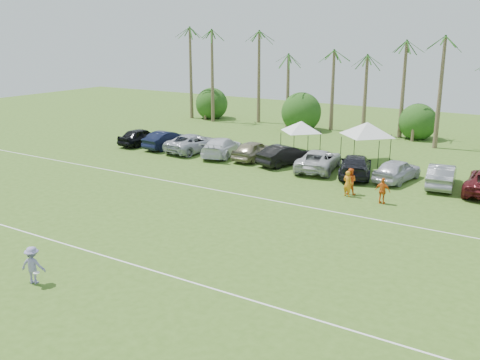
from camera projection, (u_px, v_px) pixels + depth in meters
The scene contains 29 objects.
ground at pixel (59, 267), 24.58m from camera, with size 120.00×120.00×0.00m, color #3C5F1C.
field_lines at pixel (170, 217), 31.10m from camera, with size 80.00×12.10×0.01m.
palm_tree_0 at pixel (184, 56), 64.82m from camera, with size 2.40×2.40×8.90m.
palm_tree_1 at pixel (218, 50), 62.03m from camera, with size 2.40×2.40×9.90m.
palm_tree_2 at pixel (255, 43), 59.23m from camera, with size 2.40×2.40×10.90m.
palm_tree_3 at pixel (287, 35), 56.96m from camera, with size 2.40×2.40×11.90m.
palm_tree_4 at pixel (321, 61), 55.60m from camera, with size 2.40×2.40×8.90m.
palm_tree_5 at pixel (358, 53), 53.32m from camera, with size 2.40×2.40×9.90m.
palm_tree_6 at pixel (399, 44), 51.04m from camera, with size 2.40×2.40×10.90m.
palm_tree_7 at pixel (444, 35), 48.76m from camera, with size 2.40×2.40×11.90m.
bush_tree_0 at pixel (210, 104), 65.63m from camera, with size 4.00×4.00×4.00m.
bush_tree_1 at pixel (306, 112), 58.98m from camera, with size 4.00×4.00×4.00m.
bush_tree_2 at pixel (416, 122), 52.83m from camera, with size 4.00×4.00×4.00m.
sideline_player_a at pixel (348, 184), 34.82m from camera, with size 0.63×0.42×1.74m, color orange.
sideline_player_b at pixel (350, 181), 35.29m from camera, with size 0.87×0.67×1.78m, color orange.
sideline_player_c at pixel (383, 191), 33.34m from camera, with size 0.99×0.41×1.68m, color orange.
canopy_tent_left at pixel (301, 121), 46.92m from camera, with size 4.06×4.06×3.29m.
canopy_tent_right at pixel (368, 122), 43.33m from camera, with size 4.80×4.80×3.89m.
frisbee_player at pixel (33, 265), 22.79m from camera, with size 1.23×0.97×1.67m.
parked_car_0 at pixel (141, 137), 50.59m from camera, with size 1.92×4.76×1.62m, color black.
parked_car_1 at pixel (167, 140), 49.18m from camera, with size 1.72×4.92×1.62m, color black.
parked_car_2 at pixel (194, 143), 47.74m from camera, with size 2.69×5.84×1.62m, color #A7AAB4.
parked_car_3 at pixel (222, 147), 46.12m from camera, with size 2.27×5.59×1.62m, color silver.
parked_car_4 at pixel (254, 150), 44.84m from camera, with size 1.92×4.76×1.62m, color gray.
parked_car_5 at pixel (285, 155), 43.10m from camera, with size 1.72×4.92×1.62m, color black.
parked_car_6 at pixel (319, 160), 41.42m from camera, with size 2.69×5.84×1.62m, color #B8B9BB.
parked_car_7 at pixel (355, 166), 39.73m from camera, with size 2.27×5.59×1.62m, color black.
parked_car_8 at pixel (397, 170), 38.41m from camera, with size 1.92×4.76×1.62m, color #B2B3BE.
parked_car_9 at pixel (442, 175), 37.01m from camera, with size 1.72×4.92×1.62m, color slate.
Camera 1 is at (19.10, -14.69, 10.48)m, focal length 40.00 mm.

